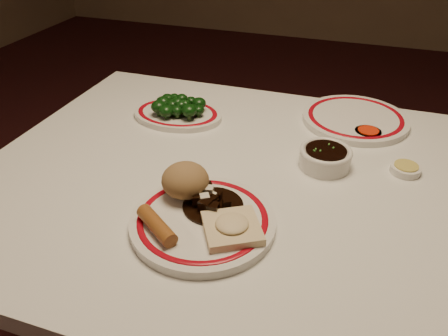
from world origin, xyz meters
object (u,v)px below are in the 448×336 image
at_px(broccoli_plate, 178,114).
at_px(soy_bowl, 325,158).
at_px(broccoli_pile, 178,104).
at_px(rice_mound, 185,180).
at_px(fried_wonton, 232,227).
at_px(dining_table, 257,213).
at_px(spring_roll, 157,225).
at_px(stirfry_heap, 210,201).
at_px(main_plate, 203,221).

height_order(broccoli_plate, soy_bowl, soy_bowl).
relative_size(broccoli_pile, soy_bowl, 1.21).
xyz_separation_m(rice_mound, fried_wonton, (0.12, -0.07, -0.02)).
bearing_deg(soy_bowl, dining_table, -143.05).
height_order(broccoli_pile, soy_bowl, broccoli_pile).
relative_size(dining_table, broccoli_plate, 5.01).
bearing_deg(dining_table, fried_wonton, -89.19).
bearing_deg(spring_roll, broccoli_plate, 55.50).
height_order(spring_roll, broccoli_plate, spring_roll).
xyz_separation_m(rice_mound, broccoli_plate, (-0.16, 0.33, -0.04)).
relative_size(rice_mound, broccoli_plate, 0.38).
bearing_deg(fried_wonton, stirfry_heap, 137.22).
bearing_deg(fried_wonton, spring_roll, -161.70).
relative_size(stirfry_heap, broccoli_plate, 0.48).
distance_m(rice_mound, broccoli_plate, 0.37).
distance_m(spring_roll, fried_wonton, 0.13).
bearing_deg(stirfry_heap, rice_mound, 162.15).
distance_m(spring_roll, soy_bowl, 0.41).
bearing_deg(dining_table, stirfry_heap, -112.77).
xyz_separation_m(spring_roll, broccoli_plate, (-0.16, 0.44, -0.02)).
xyz_separation_m(fried_wonton, stirfry_heap, (-0.06, 0.06, -0.00)).
bearing_deg(stirfry_heap, main_plate, -90.10).
xyz_separation_m(main_plate, spring_roll, (-0.06, -0.06, 0.02)).
height_order(rice_mound, broccoli_plate, rice_mound).
xyz_separation_m(main_plate, rice_mound, (-0.06, 0.06, 0.04)).
relative_size(dining_table, soy_bowl, 10.83).
xyz_separation_m(rice_mound, broccoli_pile, (-0.16, 0.33, -0.01)).
distance_m(main_plate, rice_mound, 0.09).
height_order(main_plate, stirfry_heap, stirfry_heap).
xyz_separation_m(broccoli_pile, soy_bowl, (0.40, -0.11, -0.02)).
relative_size(main_plate, spring_roll, 3.03).
bearing_deg(dining_table, broccoli_pile, 142.92).
distance_m(rice_mound, broccoli_pile, 0.36).
height_order(spring_roll, soy_bowl, spring_roll).
bearing_deg(dining_table, rice_mound, -133.51).
distance_m(rice_mound, soy_bowl, 0.32).
distance_m(rice_mound, fried_wonton, 0.14).
bearing_deg(broccoli_pile, fried_wonton, -55.46).
height_order(main_plate, spring_roll, spring_roll).
distance_m(dining_table, broccoli_pile, 0.37).
distance_m(main_plate, broccoli_pile, 0.44).
distance_m(main_plate, soy_bowl, 0.32).
bearing_deg(broccoli_pile, rice_mound, -64.02).
height_order(dining_table, fried_wonton, fried_wonton).
bearing_deg(fried_wonton, soy_bowl, 67.17).
xyz_separation_m(dining_table, main_plate, (-0.06, -0.18, 0.10)).
relative_size(main_plate, stirfry_heap, 2.60).
bearing_deg(fried_wonton, main_plate, 163.63).
bearing_deg(broccoli_pile, dining_table, -37.08).
bearing_deg(broccoli_plate, rice_mound, -63.77).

